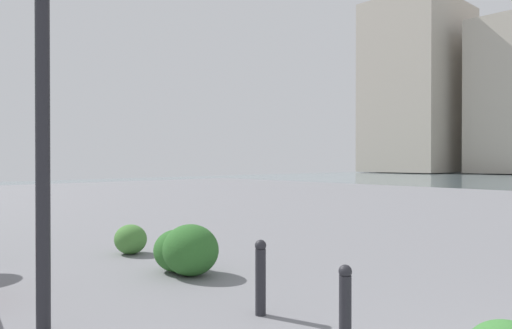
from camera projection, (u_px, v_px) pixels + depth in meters
The scene contains 7 objects.
building_highrise at pixel (418, 89), 72.94m from camera, with size 12.23×15.93×25.83m.
lamppost at pixel (42, 64), 4.67m from camera, with size 0.98×0.28×4.09m.
bollard_near at pixel (345, 302), 4.47m from camera, with size 0.13×0.13×0.75m.
bollard_mid at pixel (261, 276), 5.26m from camera, with size 0.13×0.13×0.85m.
shrub_low at pixel (177, 251), 7.32m from camera, with size 0.78×0.70×0.66m.
shrub_round at pixel (191, 250), 7.07m from camera, with size 0.91×0.82×0.78m.
shrub_tall at pixel (131, 239), 8.69m from camera, with size 0.65×0.58×0.55m.
Camera 1 is at (-0.01, 2.98, 1.75)m, focal length 32.69 mm.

